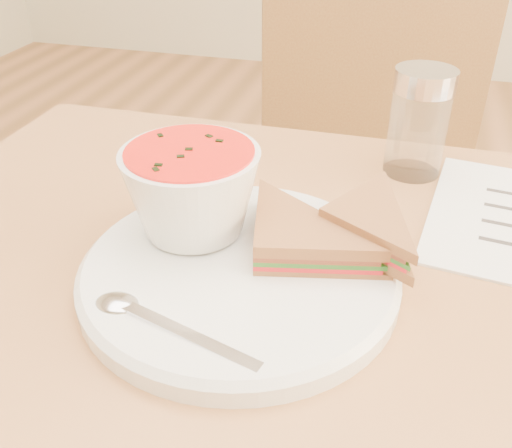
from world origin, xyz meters
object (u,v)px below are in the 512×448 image
(plate, at_px, (239,274))
(soup_bowl, at_px, (192,195))
(chair_far, at_px, (381,257))
(condiment_shaker, at_px, (418,123))

(plate, distance_m, soup_bowl, 0.08)
(chair_far, relative_size, plate, 3.29)
(condiment_shaker, bearing_deg, chair_far, 95.68)
(chair_far, bearing_deg, soup_bowl, 50.80)
(plate, distance_m, condiment_shaker, 0.30)
(soup_bowl, height_order, condiment_shaker, condiment_shaker)
(soup_bowl, bearing_deg, chair_far, 68.51)
(soup_bowl, distance_m, condiment_shaker, 0.29)
(plate, xyz_separation_m, soup_bowl, (-0.06, 0.04, 0.05))
(plate, bearing_deg, soup_bowl, 146.27)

